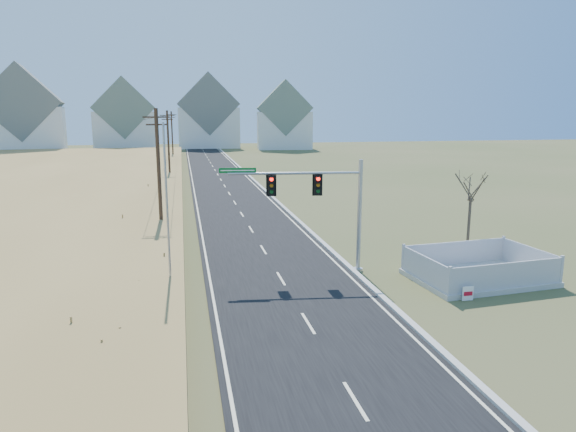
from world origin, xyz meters
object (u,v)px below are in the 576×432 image
Objects in this scene: bare_tree at (472,185)px; traffic_signal_mast at (327,202)px; fence_enclosure at (478,274)px; open_sign at (468,294)px; flagpole at (168,234)px.

traffic_signal_mast is at bearing -172.74° from bare_tree.
open_sign is (-2.20, -2.71, 0.07)m from fence_enclosure.
bare_tree reaches higher than open_sign.
flagpole is (-13.63, 2.52, 2.94)m from open_sign.
open_sign is at bearing -134.15° from fence_enclosure.
bare_tree is (4.01, 6.88, 4.09)m from open_sign.
bare_tree is (1.81, 4.17, 4.16)m from fence_enclosure.
open_sign is 0.12× the size of bare_tree.
fence_enclosure is at bearing 51.11° from open_sign.
fence_enclosure is at bearing 0.66° from flagpole.
traffic_signal_mast is 8.85m from fence_enclosure.
open_sign is 0.08× the size of flagpole.
fence_enclosure is 1.30× the size of bare_tree.
flagpole is at bearing 169.74° from open_sign.
flagpole is (-8.32, -3.17, -0.62)m from traffic_signal_mast.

